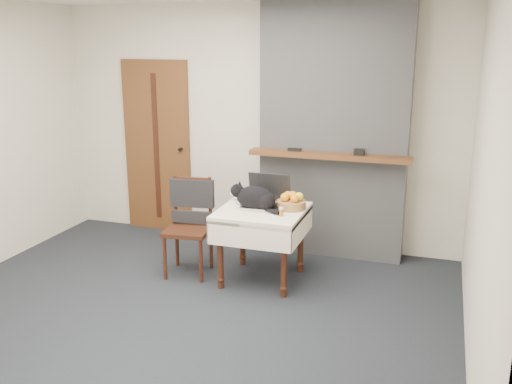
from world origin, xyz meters
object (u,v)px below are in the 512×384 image
laptop (267,199)px  cat (256,198)px  cream_jar (235,203)px  door (157,147)px  side_table (262,221)px  chair (190,212)px  fruit_basket (291,202)px  pill_bottle (281,212)px

laptop → cat: size_ratio=0.79×
cat → cream_jar: size_ratio=7.66×
door → cat: 1.93m
door → side_table: 1.99m
side_table → door: bearing=146.8°
door → chair: bearing=-49.6°
cat → cream_jar: (-0.21, 0.03, -0.07)m
laptop → cream_jar: 0.30m
side_table → laptop: 0.22m
door → laptop: 1.91m
side_table → fruit_basket: bearing=23.5°
fruit_basket → chair: size_ratio=0.29×
side_table → pill_bottle: bearing=-32.4°
laptop → pill_bottle: 0.33m
cream_jar → pill_bottle: bearing=-16.9°
side_table → chair: (-0.73, 0.01, 0.01)m
side_table → fruit_basket: size_ratio=2.89×
laptop → cream_jar: laptop is taller
pill_bottle → cream_jar: bearing=163.1°
side_table → cream_jar: bearing=178.8°
cat → chair: size_ratio=0.55×
cat → cream_jar: bearing=173.7°
cat → chair: bearing=178.8°
side_table → pill_bottle: pill_bottle is taller
laptop → cream_jar: (-0.27, -0.11, -0.04)m
side_table → pill_bottle: size_ratio=9.74×
side_table → cat: cat is taller
door → pill_bottle: 2.23m
cream_jar → pill_bottle: pill_bottle is taller
laptop → chair: laptop is taller
cream_jar → laptop: bearing=21.1°
door → fruit_basket: door is taller
side_table → chair: chair is taller
cat → pill_bottle: cat is taller
cat → pill_bottle: 0.31m
fruit_basket → chair: 1.00m
cat → fruit_basket: (0.30, 0.13, -0.05)m
cream_jar → pill_bottle: size_ratio=0.84×
side_table → cream_jar: (-0.26, 0.01, 0.15)m
cream_jar → pill_bottle: 0.51m
cat → chair: cat is taller
chair → door: bearing=123.2°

